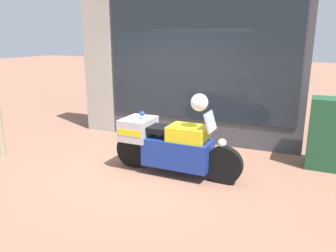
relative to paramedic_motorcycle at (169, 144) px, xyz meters
The scene contains 6 objects.
ground_plane 0.71m from the paramedic_motorcycle, behind, with size 60.00×60.00×0.00m, color #8E604C.
shop_building 2.57m from the paramedic_motorcycle, 111.75° to the left, with size 5.18×0.55×3.72m.
window_display 2.08m from the paramedic_motorcycle, 94.47° to the left, with size 3.97×0.30×2.00m.
paramedic_motorcycle is the anchor object (origin of this frame).
utility_cabinet 2.90m from the paramedic_motorcycle, 28.07° to the left, with size 0.72×0.53×1.29m, color #1E4C2D.
white_helmet 0.94m from the paramedic_motorcycle, ahead, with size 0.28×0.28×0.28m, color white.
Camera 1 is at (2.59, -4.98, 2.31)m, focal length 35.00 mm.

